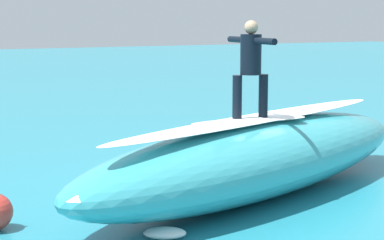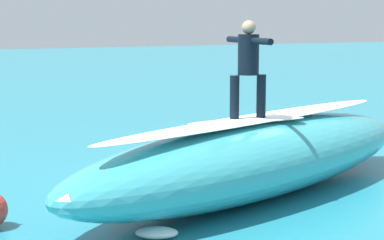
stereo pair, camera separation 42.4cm
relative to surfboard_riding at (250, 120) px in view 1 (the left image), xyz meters
The scene contains 9 objects.
ground_plane 2.28m from the surfboard_riding, 115.81° to the right, with size 120.00×120.00×0.00m, color teal.
wave_crest 0.76m from the surfboard_riding, 160.09° to the right, with size 9.00×2.25×1.35m, color teal.
wave_foam_lip 0.29m from the surfboard_riding, 160.09° to the right, with size 7.65×0.79×0.08m, color white.
surfboard_riding is the anchor object (origin of this frame).
surfer_riding 1.03m from the surfboard_riding, 75.96° to the left, with size 0.68×1.62×1.71m.
surfboard_paddling 3.69m from the surfboard_riding, 82.52° to the right, with size 2.29×0.49×0.10m, color yellow.
surfer_paddling 3.58m from the surfboard_riding, 80.58° to the right, with size 1.50×1.15×0.31m.
foam_patch_mid 3.04m from the surfboard_riding, 30.18° to the left, with size 0.62×0.41×0.15m, color white.
foam_patch_far 3.78m from the surfboard_riding, 97.90° to the right, with size 0.60×0.39×0.11m, color white.
Camera 1 is at (7.49, 11.71, 3.16)m, focal length 65.07 mm.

